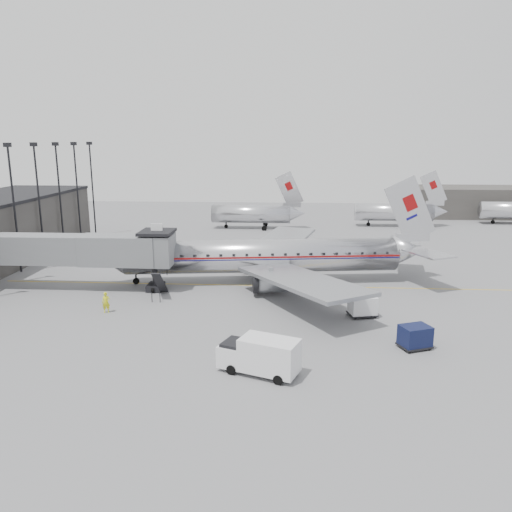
{
  "coord_description": "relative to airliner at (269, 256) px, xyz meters",
  "views": [
    {
      "loc": [
        4.59,
        -46.31,
        15.59
      ],
      "look_at": [
        1.19,
        6.52,
        3.2
      ],
      "focal_mm": 35.0,
      "sensor_mm": 36.0,
      "label": 1
    }
  ],
  "objects": [
    {
      "name": "ground",
      "position": [
        -2.55,
        -7.62,
        -2.98
      ],
      "size": [
        160.0,
        160.0,
        0.0
      ],
      "primitive_type": "plane",
      "color": "slate",
      "rests_on": "ground"
    },
    {
      "name": "hangar",
      "position": [
        42.45,
        52.38,
        0.02
      ],
      "size": [
        30.0,
        12.0,
        6.0
      ],
      "primitive_type": "cube",
      "color": "#3B3835",
      "rests_on": "ground"
    },
    {
      "name": "apron_line",
      "position": [
        0.45,
        -1.62,
        -2.98
      ],
      "size": [
        60.0,
        0.15,
        0.01
      ],
      "primitive_type": "cube",
      "rotation": [
        0.0,
        0.0,
        1.57
      ],
      "color": "gold",
      "rests_on": "ground"
    },
    {
      "name": "jet_bridge",
      "position": [
        -19.21,
        -3.95,
        1.2
      ],
      "size": [
        21.0,
        6.2,
        7.1
      ],
      "color": "#595A5D",
      "rests_on": "ground"
    },
    {
      "name": "floodlight_masts",
      "position": [
        -30.05,
        5.38,
        5.38
      ],
      "size": [
        0.9,
        42.25,
        15.25
      ],
      "color": "black",
      "rests_on": "ground"
    },
    {
      "name": "distant_aircraft_near",
      "position": [
        -4.34,
        34.38,
        -0.25
      ],
      "size": [
        16.39,
        3.2,
        10.26
      ],
      "color": "silver",
      "rests_on": "ground"
    },
    {
      "name": "distant_aircraft_mid",
      "position": [
        21.66,
        38.38,
        -0.25
      ],
      "size": [
        16.39,
        3.2,
        10.26
      ],
      "color": "silver",
      "rests_on": "ground"
    },
    {
      "name": "airliner",
      "position": [
        0.0,
        0.0,
        0.0
      ],
      "size": [
        37.42,
        34.47,
        11.86
      ],
      "rotation": [
        0.0,
        0.0,
        0.13
      ],
      "color": "silver",
      "rests_on": "ground"
    },
    {
      "name": "service_van",
      "position": [
        0.27,
        -22.58,
        -1.62
      ],
      "size": [
        5.89,
        3.95,
        2.59
      ],
      "rotation": [
        0.0,
        0.0,
        -0.37
      ],
      "color": "silver",
      "rests_on": "ground"
    },
    {
      "name": "baggage_cart_navy",
      "position": [
        11.87,
        -17.62,
        -2.03
      ],
      "size": [
        2.76,
        2.46,
        1.79
      ],
      "rotation": [
        0.0,
        0.0,
        0.38
      ],
      "color": "#0D1335",
      "rests_on": "ground"
    },
    {
      "name": "baggage_cart_white",
      "position": [
        8.88,
        -10.7,
        -1.98
      ],
      "size": [
        2.76,
        2.32,
        1.9
      ],
      "rotation": [
        0.0,
        0.0,
        0.22
      ],
      "color": "white",
      "rests_on": "ground"
    },
    {
      "name": "ramp_worker",
      "position": [
        -14.55,
        -11.22,
        -2.01
      ],
      "size": [
        0.79,
        0.6,
        1.95
      ],
      "primitive_type": "imported",
      "rotation": [
        0.0,
        0.0,
        0.2
      ],
      "color": "#CFD318",
      "rests_on": "ground"
    }
  ]
}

